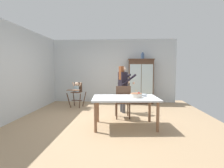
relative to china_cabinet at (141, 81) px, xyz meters
The scene contains 11 objects.
ground_plane 2.80m from the china_cabinet, 116.13° to the right, with size 6.24×6.24×0.00m, color tan.
wall_back 1.26m from the china_cabinet, 167.20° to the left, with size 5.32×0.06×2.70m, color silver.
wall_left 4.49m from the china_cabinet, 148.03° to the right, with size 0.06×5.32×2.70m, color silver.
china_cabinet is the anchor object (origin of this frame).
ceramic_vase 1.04m from the china_cabinet, ahead, with size 0.13×0.13×0.27m.
high_chair_with_toddler 2.65m from the china_cabinet, 159.99° to the right, with size 0.65×0.75×0.95m.
adult_person 1.76m from the china_cabinet, 114.76° to the right, with size 0.63×0.62×1.53m.
dining_table 3.14m from the china_cabinet, 102.57° to the right, with size 1.68×1.11×0.74m.
birthday_cake 3.11m from the china_cabinet, 97.61° to the right, with size 0.28×0.28×0.19m.
serving_bowl 2.85m from the china_cabinet, 94.35° to the right, with size 0.18×0.18×0.06m, color #B2BCC6.
dining_chair_far_side 2.49m from the china_cabinet, 107.44° to the right, with size 0.48×0.48×0.96m.
Camera 1 is at (0.42, -5.03, 1.45)m, focal length 28.31 mm.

